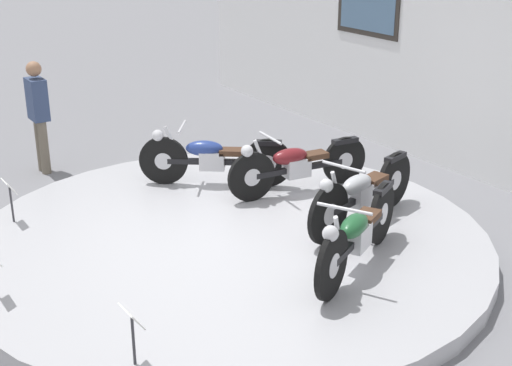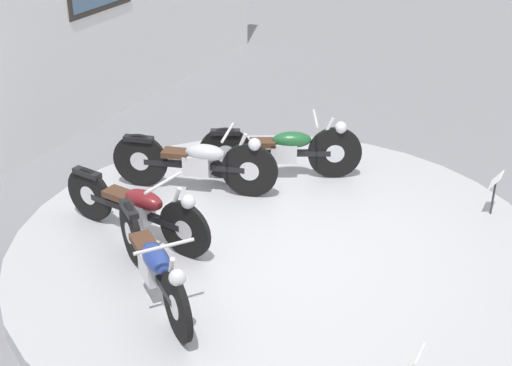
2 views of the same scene
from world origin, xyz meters
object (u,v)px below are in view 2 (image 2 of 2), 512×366
info_placard_front_left (411,366)px  info_placard_front_right (495,185)px  motorcycle_maroon (138,207)px  motorcycle_green (284,148)px  motorcycle_silver (197,161)px  motorcycle_blue (153,263)px

info_placard_front_left → info_placard_front_right: same height
motorcycle_maroon → motorcycle_green: bearing=-20.6°
motorcycle_green → info_placard_front_right: motorcycle_green is taller
motorcycle_maroon → motorcycle_silver: size_ratio=1.00×
motorcycle_green → info_placard_front_left: bearing=-140.7°
motorcycle_maroon → info_placard_front_left: size_ratio=3.84×
motorcycle_silver → info_placard_front_right: motorcycle_silver is taller
motorcycle_silver → info_placard_front_right: bearing=-72.2°
motorcycle_silver → info_placard_front_left: (-2.26, -3.26, -0.03)m
info_placard_front_left → info_placard_front_right: 3.31m
motorcycle_silver → info_placard_front_left: 3.97m
motorcycle_green → info_placard_front_left: 3.95m
motorcycle_silver → info_placard_front_left: bearing=-124.7°
motorcycle_maroon → motorcycle_green: motorcycle_green is taller
info_placard_front_left → motorcycle_green: bearing=39.3°
motorcycle_blue → motorcycle_maroon: motorcycle_blue is taller
motorcycle_silver → info_placard_front_left: motorcycle_silver is taller
info_placard_front_right → motorcycle_maroon: bearing=124.7°
info_placard_front_left → motorcycle_maroon: bearing=72.1°
motorcycle_blue → motorcycle_silver: bearing=20.5°
motorcycle_blue → info_placard_front_left: motorcycle_blue is taller
motorcycle_maroon → motorcycle_green: (2.01, -0.75, 0.02)m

